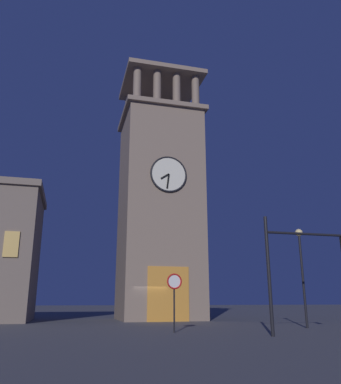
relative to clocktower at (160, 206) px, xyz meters
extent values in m
plane|color=#4C4C51|center=(1.35, 2.24, -9.49)|extent=(200.00, 200.00, 0.00)
cube|color=gray|center=(0.00, -0.02, -0.70)|extent=(6.50, 6.20, 17.58)
cube|color=gray|center=(0.00, -0.02, 8.29)|extent=(7.10, 6.80, 0.40)
cylinder|color=gray|center=(-2.65, 2.48, 10.06)|extent=(0.70, 0.70, 3.14)
cylinder|color=gray|center=(-0.88, 2.48, 10.06)|extent=(0.70, 0.70, 3.14)
cylinder|color=gray|center=(0.88, 2.48, 10.06)|extent=(0.70, 0.70, 3.14)
cylinder|color=gray|center=(2.65, 2.48, 10.06)|extent=(0.70, 0.70, 3.14)
cylinder|color=gray|center=(-2.65, -2.52, 10.06)|extent=(0.70, 0.70, 3.14)
cylinder|color=gray|center=(-0.88, -2.52, 10.06)|extent=(0.70, 0.70, 3.14)
cylinder|color=gray|center=(0.88, -2.52, 10.06)|extent=(0.70, 0.70, 3.14)
cylinder|color=gray|center=(2.65, -2.52, 10.06)|extent=(0.70, 0.70, 3.14)
cube|color=gray|center=(0.00, -0.02, 11.83)|extent=(7.10, 6.80, 0.40)
cylinder|color=black|center=(0.00, -0.02, 13.24)|extent=(0.12, 0.12, 2.42)
cylinder|color=silver|center=(0.00, 3.14, 1.87)|extent=(2.90, 0.12, 2.90)
torus|color=black|center=(0.00, 3.16, 1.87)|extent=(3.06, 0.16, 3.06)
cube|color=black|center=(0.33, 3.24, 1.65)|extent=(0.73, 0.06, 0.54)
cube|color=black|center=(0.08, 3.24, 1.26)|extent=(0.27, 0.06, 1.24)
cube|color=orange|center=(0.00, 3.03, -7.49)|extent=(3.20, 0.24, 4.00)
cube|color=#E0B259|center=(11.31, 3.27, -4.21)|extent=(1.00, 0.12, 1.80)
cylinder|color=black|center=(-1.44, 15.92, -6.83)|extent=(0.16, 0.16, 5.31)
cylinder|color=black|center=(-3.52, 15.92, -4.91)|extent=(4.16, 0.12, 0.12)
cylinder|color=black|center=(-5.98, 11.59, -6.87)|extent=(0.14, 0.14, 5.23)
sphere|color=#F9DB8C|center=(-5.98, 11.59, -4.03)|extent=(0.44, 0.44, 0.44)
cylinder|color=black|center=(2.15, 12.77, -8.22)|extent=(0.08, 0.08, 2.53)
cylinder|color=white|center=(2.15, 12.81, -7.06)|extent=(0.70, 0.04, 0.70)
torus|color=red|center=(2.15, 12.83, -7.06)|extent=(0.78, 0.08, 0.78)
camera|label=1|loc=(7.36, 32.10, -7.98)|focal=36.31mm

